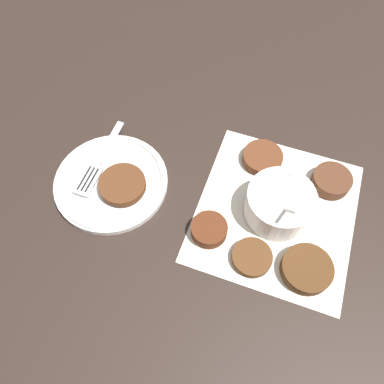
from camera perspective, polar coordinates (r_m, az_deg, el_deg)
ground_plane at (r=0.65m, az=15.35°, el=-2.24°), size 4.00×4.00×0.00m
napkin at (r=0.63m, az=12.64°, el=-2.96°), size 0.28×0.26×0.00m
sauce_bowl at (r=0.61m, az=13.13°, el=-1.82°), size 0.12×0.11×0.10m
fritter_0 at (r=0.60m, az=17.06°, el=-11.16°), size 0.08×0.08×0.02m
fritter_1 at (r=0.68m, az=20.47°, el=1.62°), size 0.07×0.07×0.02m
fritter_2 at (r=0.59m, az=2.62°, el=-5.74°), size 0.06×0.06×0.02m
fritter_3 at (r=0.67m, az=10.70°, el=5.16°), size 0.07×0.07×0.02m
fritter_4 at (r=0.59m, az=9.12°, el=-9.81°), size 0.06×0.06×0.01m
serving_plate at (r=0.65m, az=-12.24°, el=1.62°), size 0.19×0.19×0.02m
fritter_on_plate at (r=0.63m, az=-10.56°, el=1.12°), size 0.08×0.08×0.01m
fork at (r=0.66m, az=-14.30°, el=4.04°), size 0.16×0.03×0.00m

